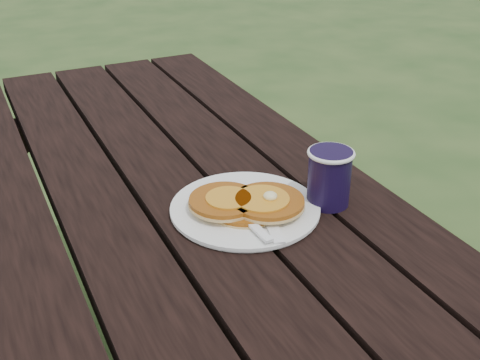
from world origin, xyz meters
name	(u,v)px	position (x,y,z in m)	size (l,w,h in m)	color
picnic_table	(192,352)	(0.00, 0.00, 0.37)	(1.36, 1.80, 0.75)	black
plate	(245,209)	(0.09, -0.09, 0.76)	(0.26, 0.26, 0.01)	white
pancake_stack	(247,203)	(0.08, -0.10, 0.77)	(0.20, 0.17, 0.04)	#9B5111
knife	(267,215)	(0.11, -0.13, 0.76)	(0.02, 0.18, 0.01)	white
fork	(253,225)	(0.06, -0.16, 0.77)	(0.03, 0.16, 0.01)	white
coffee_cup	(330,174)	(0.24, -0.13, 0.81)	(0.09, 0.09, 0.11)	black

